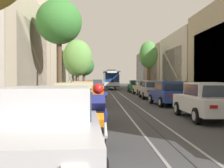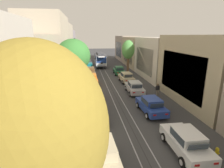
{
  "view_description": "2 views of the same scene",
  "coord_description": "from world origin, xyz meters",
  "px_view_note": "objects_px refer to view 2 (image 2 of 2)",
  "views": [
    {
      "loc": [
        -1.87,
        -3.43,
        1.72
      ],
      "look_at": [
        -0.76,
        22.24,
        1.27
      ],
      "focal_mm": 44.32,
      "sensor_mm": 36.0,
      "label": 1
    },
    {
      "loc": [
        -3.56,
        -1.26,
        7.46
      ],
      "look_at": [
        0.0,
        22.96,
        0.8
      ],
      "focal_mm": 28.76,
      "sensor_mm": 36.0,
      "label": 2
    }
  ],
  "objects_px": {
    "street_tree_kerb_left_second": "(73,56)",
    "fire_hydrant": "(217,153)",
    "parked_car_blue_mid_right": "(151,105)",
    "parked_car_beige_second_left": "(102,156)",
    "parked_car_silver_fourth_right": "(134,87)",
    "street_tree_kerb_right_second": "(128,50)",
    "parked_car_beige_mid_left": "(96,111)",
    "pedestrian_on_right_pavement": "(77,74)",
    "parked_car_beige_fifth_right": "(126,77)",
    "parked_car_teal_far_left": "(89,66)",
    "cable_car_trolley": "(100,59)",
    "parked_car_orange_fifth_left": "(92,79)",
    "parked_car_brown_sixth_left": "(90,72)",
    "parked_car_maroon_fourth_left": "(92,92)",
    "parked_car_green_sixth_right": "(119,70)",
    "street_tree_kerb_left_fourth": "(81,50)",
    "pedestrian_on_left_pavement": "(158,89)",
    "parked_car_white_second_right": "(186,141)",
    "street_tree_kerb_left_mid": "(79,54)",
    "street_tree_kerb_left_near": "(38,131)"
  },
  "relations": [
    {
      "from": "parked_car_orange_fifth_left",
      "to": "street_tree_kerb_right_second",
      "type": "bearing_deg",
      "value": 38.72
    },
    {
      "from": "parked_car_brown_sixth_left",
      "to": "street_tree_kerb_left_near",
      "type": "relative_size",
      "value": 0.59
    },
    {
      "from": "parked_car_teal_far_left",
      "to": "parked_car_blue_mid_right",
      "type": "distance_m",
      "value": 24.52
    },
    {
      "from": "parked_car_beige_mid_left",
      "to": "parked_car_beige_fifth_right",
      "type": "height_order",
      "value": "same"
    },
    {
      "from": "parked_car_teal_far_left",
      "to": "pedestrian_on_right_pavement",
      "type": "distance_m",
      "value": 8.92
    },
    {
      "from": "parked_car_silver_fourth_right",
      "to": "cable_car_trolley",
      "type": "height_order",
      "value": "cable_car_trolley"
    },
    {
      "from": "parked_car_maroon_fourth_left",
      "to": "parked_car_green_sixth_right",
      "type": "xyz_separation_m",
      "value": [
        5.74,
        13.1,
        0.0
      ]
    },
    {
      "from": "parked_car_orange_fifth_left",
      "to": "parked_car_brown_sixth_left",
      "type": "distance_m",
      "value": 6.19
    },
    {
      "from": "parked_car_orange_fifth_left",
      "to": "street_tree_kerb_left_second",
      "type": "height_order",
      "value": "street_tree_kerb_left_second"
    },
    {
      "from": "parked_car_silver_fourth_right",
      "to": "parked_car_green_sixth_right",
      "type": "bearing_deg",
      "value": 89.43
    },
    {
      "from": "parked_car_orange_fifth_left",
      "to": "street_tree_kerb_left_fourth",
      "type": "bearing_deg",
      "value": 96.13
    },
    {
      "from": "parked_car_green_sixth_right",
      "to": "pedestrian_on_right_pavement",
      "type": "height_order",
      "value": "pedestrian_on_right_pavement"
    },
    {
      "from": "parked_car_beige_second_left",
      "to": "parked_car_silver_fourth_right",
      "type": "distance_m",
      "value": 14.47
    },
    {
      "from": "parked_car_beige_second_left",
      "to": "street_tree_kerb_left_second",
      "type": "xyz_separation_m",
      "value": [
        -1.84,
        8.15,
        4.79
      ]
    },
    {
      "from": "parked_car_beige_fifth_right",
      "to": "pedestrian_on_right_pavement",
      "type": "bearing_deg",
      "value": 160.36
    },
    {
      "from": "parked_car_silver_fourth_right",
      "to": "pedestrian_on_left_pavement",
      "type": "distance_m",
      "value": 3.01
    },
    {
      "from": "parked_car_silver_fourth_right",
      "to": "street_tree_kerb_left_second",
      "type": "xyz_separation_m",
      "value": [
        -7.39,
        -5.22,
        4.79
      ]
    },
    {
      "from": "parked_car_beige_second_left",
      "to": "parked_car_orange_fifth_left",
      "type": "relative_size",
      "value": 1.01
    },
    {
      "from": "pedestrian_on_right_pavement",
      "to": "street_tree_kerb_left_near",
      "type": "bearing_deg",
      "value": -89.05
    },
    {
      "from": "street_tree_kerb_left_second",
      "to": "fire_hydrant",
      "type": "bearing_deg",
      "value": -43.48
    },
    {
      "from": "parked_car_beige_fifth_right",
      "to": "street_tree_kerb_left_second",
      "type": "xyz_separation_m",
      "value": [
        -7.62,
        -11.18,
        4.79
      ]
    },
    {
      "from": "parked_car_beige_mid_left",
      "to": "pedestrian_on_right_pavement",
      "type": "xyz_separation_m",
      "value": [
        -2.39,
        15.75,
        0.14
      ]
    },
    {
      "from": "parked_car_blue_mid_right",
      "to": "street_tree_kerb_left_fourth",
      "type": "bearing_deg",
      "value": 104.12
    },
    {
      "from": "parked_car_teal_far_left",
      "to": "cable_car_trolley",
      "type": "xyz_separation_m",
      "value": [
        2.91,
        5.14,
        0.86
      ]
    },
    {
      "from": "parked_car_beige_mid_left",
      "to": "street_tree_kerb_left_near",
      "type": "distance_m",
      "value": 12.26
    },
    {
      "from": "street_tree_kerb_left_second",
      "to": "street_tree_kerb_right_second",
      "type": "relative_size",
      "value": 1.08
    },
    {
      "from": "street_tree_kerb_left_second",
      "to": "parked_car_teal_far_left",
      "type": "bearing_deg",
      "value": 85.56
    },
    {
      "from": "parked_car_brown_sixth_left",
      "to": "street_tree_kerb_left_mid",
      "type": "relative_size",
      "value": 0.67
    },
    {
      "from": "parked_car_beige_second_left",
      "to": "street_tree_kerb_left_fourth",
      "type": "relative_size",
      "value": 0.79
    },
    {
      "from": "street_tree_kerb_left_fourth",
      "to": "pedestrian_on_left_pavement",
      "type": "bearing_deg",
      "value": -67.66
    },
    {
      "from": "street_tree_kerb_left_second",
      "to": "pedestrian_on_left_pavement",
      "type": "height_order",
      "value": "street_tree_kerb_left_second"
    },
    {
      "from": "street_tree_kerb_left_fourth",
      "to": "street_tree_kerb_right_second",
      "type": "height_order",
      "value": "street_tree_kerb_right_second"
    },
    {
      "from": "parked_car_teal_far_left",
      "to": "cable_car_trolley",
      "type": "height_order",
      "value": "cable_car_trolley"
    },
    {
      "from": "parked_car_beige_second_left",
      "to": "parked_car_brown_sixth_left",
      "type": "relative_size",
      "value": 1.0
    },
    {
      "from": "street_tree_kerb_left_near",
      "to": "parked_car_white_second_right",
      "type": "bearing_deg",
      "value": 36.15
    },
    {
      "from": "street_tree_kerb_left_mid",
      "to": "parked_car_silver_fourth_right",
      "type": "bearing_deg",
      "value": -52.83
    },
    {
      "from": "parked_car_blue_mid_right",
      "to": "fire_hydrant",
      "type": "distance_m",
      "value": 7.44
    },
    {
      "from": "cable_car_trolley",
      "to": "fire_hydrant",
      "type": "relative_size",
      "value": 10.89
    },
    {
      "from": "parked_car_silver_fourth_right",
      "to": "parked_car_beige_fifth_right",
      "type": "height_order",
      "value": "same"
    },
    {
      "from": "parked_car_beige_mid_left",
      "to": "parked_car_silver_fourth_right",
      "type": "relative_size",
      "value": 1.0
    },
    {
      "from": "street_tree_kerb_right_second",
      "to": "fire_hydrant",
      "type": "relative_size",
      "value": 7.88
    },
    {
      "from": "parked_car_orange_fifth_left",
      "to": "pedestrian_on_left_pavement",
      "type": "relative_size",
      "value": 2.76
    },
    {
      "from": "parked_car_maroon_fourth_left",
      "to": "parked_car_white_second_right",
      "type": "distance_m",
      "value": 12.88
    },
    {
      "from": "parked_car_teal_far_left",
      "to": "parked_car_green_sixth_right",
      "type": "distance_m",
      "value": 7.96
    },
    {
      "from": "parked_car_orange_fifth_left",
      "to": "street_tree_kerb_left_near",
      "type": "distance_m",
      "value": 24.0
    },
    {
      "from": "street_tree_kerb_left_fourth",
      "to": "street_tree_kerb_left_second",
      "type": "bearing_deg",
      "value": -90.15
    },
    {
      "from": "pedestrian_on_left_pavement",
      "to": "street_tree_kerb_right_second",
      "type": "bearing_deg",
      "value": 94.07
    },
    {
      "from": "parked_car_beige_fifth_right",
      "to": "street_tree_kerb_right_second",
      "type": "bearing_deg",
      "value": 74.27
    },
    {
      "from": "parked_car_green_sixth_right",
      "to": "fire_hydrant",
      "type": "xyz_separation_m",
      "value": [
        1.39,
        -25.64,
        -0.38
      ]
    },
    {
      "from": "parked_car_brown_sixth_left",
      "to": "cable_car_trolley",
      "type": "bearing_deg",
      "value": 75.91
    }
  ]
}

